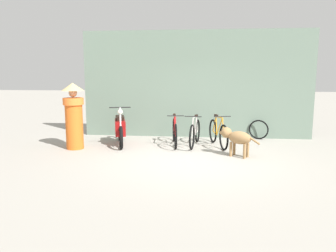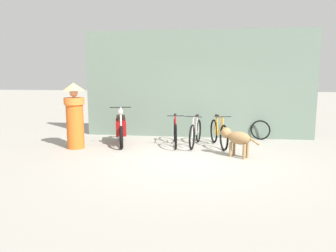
# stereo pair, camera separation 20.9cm
# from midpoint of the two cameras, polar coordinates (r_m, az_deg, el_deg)

# --- Properties ---
(ground_plane) EXTENTS (60.00, 60.00, 0.00)m
(ground_plane) POSITION_cam_midpoint_polar(r_m,az_deg,el_deg) (7.79, 3.43, -5.89)
(ground_plane) COLOR #9E998E
(shop_wall_back) EXTENTS (7.19, 0.20, 3.35)m
(shop_wall_back) POSITION_cam_midpoint_polar(r_m,az_deg,el_deg) (10.44, 4.32, 7.23)
(shop_wall_back) COLOR slate
(shop_wall_back) RESTS_ON ground
(bicycle_0) EXTENTS (0.46, 1.69, 0.90)m
(bicycle_0) POSITION_cam_midpoint_polar(r_m,az_deg,el_deg) (9.28, 0.53, -1.10)
(bicycle_0) COLOR black
(bicycle_0) RESTS_ON ground
(bicycle_1) EXTENTS (0.46, 1.66, 0.89)m
(bicycle_1) POSITION_cam_midpoint_polar(r_m,az_deg,el_deg) (9.23, 4.06, -1.23)
(bicycle_1) COLOR black
(bicycle_1) RESTS_ON ground
(bicycle_2) EXTENTS (0.56, 1.66, 0.90)m
(bicycle_2) POSITION_cam_midpoint_polar(r_m,az_deg,el_deg) (9.23, 8.07, -1.26)
(bicycle_2) COLOR black
(bicycle_2) RESTS_ON ground
(motorcycle) EXTENTS (0.68, 1.83, 1.12)m
(motorcycle) POSITION_cam_midpoint_polar(r_m,az_deg,el_deg) (9.47, -8.96, -0.47)
(motorcycle) COLOR black
(motorcycle) RESTS_ON ground
(stray_dog) EXTENTS (0.95, 0.69, 0.70)m
(stray_dog) POSITION_cam_midpoint_polar(r_m,az_deg,el_deg) (8.16, 11.10, -1.96)
(stray_dog) COLOR #997247
(stray_dog) RESTS_ON ground
(person_in_robes) EXTENTS (0.77, 0.77, 1.77)m
(person_in_robes) POSITION_cam_midpoint_polar(r_m,az_deg,el_deg) (9.13, -16.72, 2.02)
(person_in_robes) COLOR orange
(person_in_robes) RESTS_ON ground
(spare_tire_left) EXTENTS (0.58, 0.25, 0.61)m
(spare_tire_left) POSITION_cam_midpoint_polar(r_m,az_deg,el_deg) (10.45, 14.95, -0.61)
(spare_tire_left) COLOR black
(spare_tire_left) RESTS_ON ground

